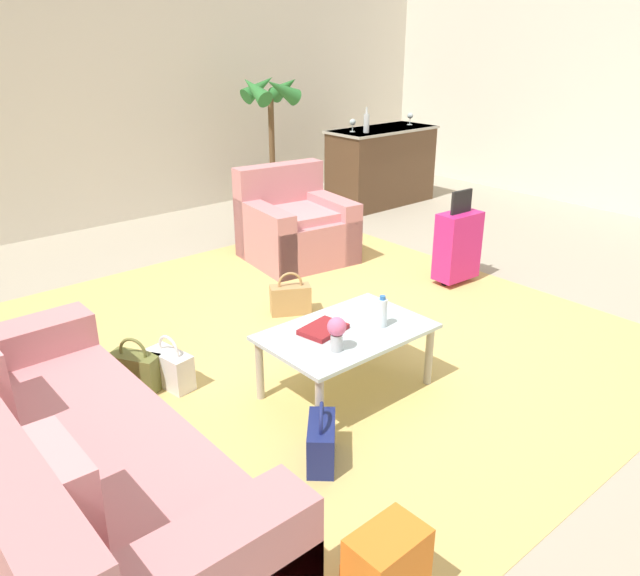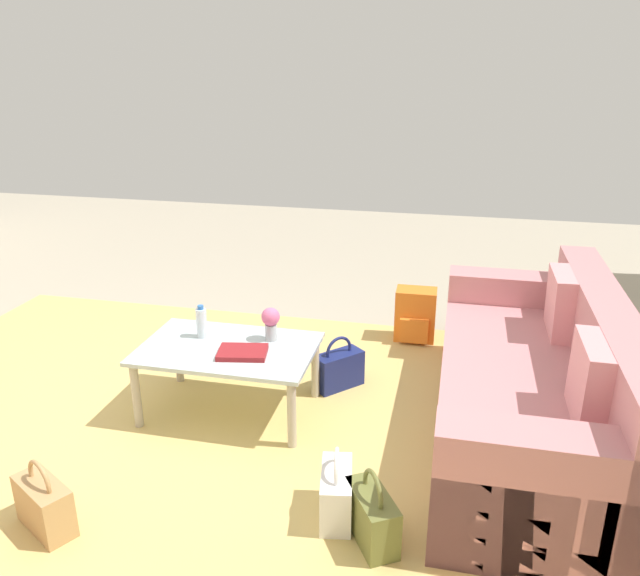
% 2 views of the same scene
% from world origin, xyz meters
% --- Properties ---
extents(ground_plane, '(12.00, 12.00, 0.00)m').
position_xyz_m(ground_plane, '(0.00, 0.00, 0.00)').
color(ground_plane, '#A89E89').
extents(wall_back, '(10.24, 0.12, 3.10)m').
position_xyz_m(wall_back, '(0.00, 4.06, 1.55)').
color(wall_back, silver).
rests_on(wall_back, ground).
extents(area_rug, '(5.20, 4.40, 0.01)m').
position_xyz_m(area_rug, '(-0.60, 0.20, 0.00)').
color(area_rug, tan).
rests_on(area_rug, ground).
extents(couch, '(0.93, 2.21, 0.83)m').
position_xyz_m(couch, '(-2.19, -0.60, 0.30)').
color(couch, '#C67F84').
rests_on(couch, ground).
extents(armchair, '(1.04, 1.01, 0.90)m').
position_xyz_m(armchair, '(0.91, 1.67, 0.30)').
color(armchair, '#C67F84').
rests_on(armchair, ground).
extents(coffee_table, '(1.02, 0.66, 0.43)m').
position_xyz_m(coffee_table, '(-0.40, -0.50, 0.37)').
color(coffee_table, silver).
rests_on(coffee_table, ground).
extents(water_bottle, '(0.06, 0.06, 0.20)m').
position_xyz_m(water_bottle, '(-0.20, -0.60, 0.52)').
color(water_bottle, silver).
rests_on(water_bottle, coffee_table).
extents(coffee_table_book, '(0.31, 0.24, 0.03)m').
position_xyz_m(coffee_table_book, '(-0.52, -0.42, 0.44)').
color(coffee_table_book, maroon).
rests_on(coffee_table_book, coffee_table).
extents(flower_vase, '(0.11, 0.11, 0.21)m').
position_xyz_m(flower_vase, '(-0.62, -0.65, 0.55)').
color(flower_vase, '#B2B7BC').
rests_on(flower_vase, coffee_table).
extents(bar_console, '(1.45, 0.66, 0.97)m').
position_xyz_m(bar_console, '(3.10, 2.60, 0.50)').
color(bar_console, '#513823').
rests_on(bar_console, ground).
extents(wine_glass_leftmost, '(0.08, 0.08, 0.15)m').
position_xyz_m(wine_glass_leftmost, '(2.61, 2.63, 1.08)').
color(wine_glass_leftmost, silver).
rests_on(wine_glass_leftmost, bar_console).
extents(wine_glass_left_of_centre, '(0.08, 0.08, 0.15)m').
position_xyz_m(wine_glass_left_of_centre, '(3.59, 2.58, 1.08)').
color(wine_glass_left_of_centre, silver).
rests_on(wine_glass_left_of_centre, bar_console).
extents(wine_bottle_clear, '(0.07, 0.07, 0.30)m').
position_xyz_m(wine_bottle_clear, '(2.69, 2.48, 1.09)').
color(wine_bottle_clear, silver).
rests_on(wine_bottle_clear, bar_console).
extents(suitcase_magenta, '(0.41, 0.24, 0.85)m').
position_xyz_m(suitcase_magenta, '(1.60, 0.20, 0.36)').
color(suitcase_magenta, '#D12375').
rests_on(suitcase_magenta, ground).
extents(handbag_white, '(0.19, 0.34, 0.36)m').
position_xyz_m(handbag_white, '(-1.21, 0.27, 0.13)').
color(handbag_white, white).
rests_on(handbag_white, ground).
extents(handbag_navy, '(0.32, 0.33, 0.36)m').
position_xyz_m(handbag_navy, '(-0.98, -0.93, 0.13)').
color(handbag_navy, navy).
rests_on(handbag_navy, ground).
extents(handbag_olive, '(0.28, 0.35, 0.36)m').
position_xyz_m(handbag_olive, '(-1.39, 0.39, 0.13)').
color(handbag_olive, olive).
rests_on(handbag_olive, ground).
extents(handbag_tan, '(0.35, 0.28, 0.36)m').
position_xyz_m(handbag_tan, '(0.06, 0.64, 0.13)').
color(handbag_tan, tan).
rests_on(handbag_tan, ground).
extents(backpack_orange, '(0.30, 0.25, 0.40)m').
position_xyz_m(backpack_orange, '(-1.40, -1.79, 0.19)').
color(backpack_orange, orange).
rests_on(backpack_orange, ground).
extents(potted_palm, '(0.64, 0.64, 1.68)m').
position_xyz_m(potted_palm, '(1.80, 3.20, 0.82)').
color(potted_palm, '#84664C').
rests_on(potted_palm, ground).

